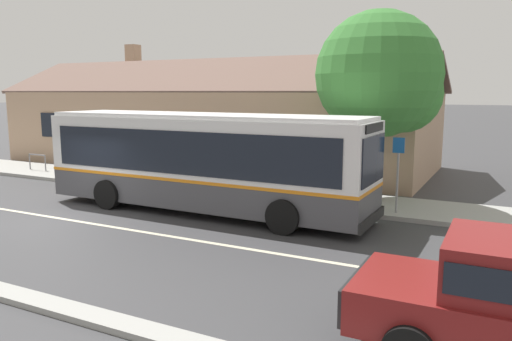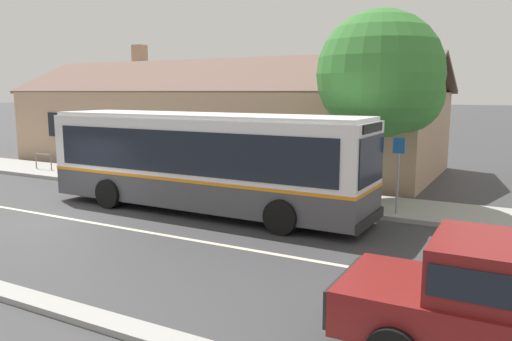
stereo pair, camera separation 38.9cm
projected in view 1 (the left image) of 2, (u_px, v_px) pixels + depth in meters
name	position (u px, v px, depth m)	size (l,w,h in m)	color
ground_plane	(60.00, 219.00, 15.66)	(300.00, 300.00, 0.00)	#38383A
sidewalk_far	(175.00, 185.00, 20.92)	(60.00, 3.00, 0.15)	#9E9E99
lane_divider_stripe	(60.00, 218.00, 15.66)	(60.00, 0.16, 0.01)	beige
community_building	(214.00, 126.00, 27.34)	(23.36, 8.54, 6.74)	tan
transit_bus	(204.00, 160.00, 16.35)	(11.32, 2.86, 3.23)	#47474C
bench_by_building	(86.00, 165.00, 23.10)	(1.51, 0.51, 0.94)	#4C4C4C
bench_down_street	(166.00, 174.00, 20.54)	(1.60, 0.51, 0.94)	#4C4C4C
street_tree_primary	(383.00, 78.00, 17.05)	(4.33, 4.33, 6.69)	#4C3828
bus_stop_sign	(398.00, 166.00, 15.56)	(0.36, 0.07, 2.40)	gray
bike_rack	(37.00, 159.00, 24.31)	(1.16, 0.06, 0.78)	slate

